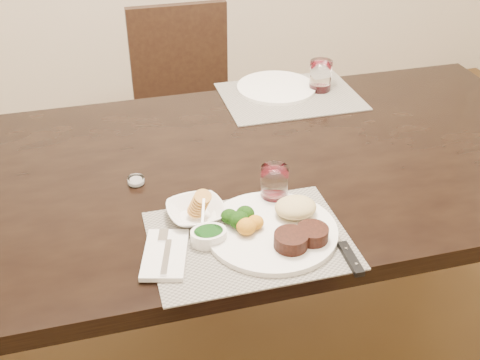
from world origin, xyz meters
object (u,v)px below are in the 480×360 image
object	(u,v)px
chair_far	(186,103)
cracker_bowl	(196,212)
wine_glass_near	(274,186)
far_plate	(276,87)
dinner_plate	(278,227)
steak_knife	(345,250)

from	to	relation	value
chair_far	cracker_bowl	distance (m)	1.20
wine_glass_near	far_plate	distance (m)	0.68
chair_far	far_plate	distance (m)	0.60
cracker_bowl	wine_glass_near	size ratio (longest dim) A/B	1.57
dinner_plate	steak_knife	size ratio (longest dim) A/B	1.21
steak_knife	far_plate	xyz separation A→B (m)	(0.12, 0.89, 0.00)
wine_glass_near	cracker_bowl	bearing A→B (deg)	-172.83
cracker_bowl	far_plate	distance (m)	0.80
chair_far	wine_glass_near	size ratio (longest dim) A/B	9.40
steak_knife	cracker_bowl	xyz separation A→B (m)	(-0.30, 0.22, 0.01)
dinner_plate	far_plate	xyz separation A→B (m)	(0.25, 0.78, -0.01)
cracker_bowl	far_plate	xyz separation A→B (m)	(0.43, 0.67, -0.01)
steak_knife	far_plate	distance (m)	0.90
chair_far	cracker_bowl	size ratio (longest dim) A/B	6.00
dinner_plate	cracker_bowl	distance (m)	0.21
wine_glass_near	chair_far	bearing A→B (deg)	91.36
far_plate	steak_knife	bearing A→B (deg)	-97.95
chair_far	steak_knife	size ratio (longest dim) A/B	3.47
chair_far	wine_glass_near	distance (m)	1.17
cracker_bowl	far_plate	bearing A→B (deg)	57.70
cracker_bowl	chair_far	bearing A→B (deg)	81.09
chair_far	far_plate	bearing A→B (deg)	-63.42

